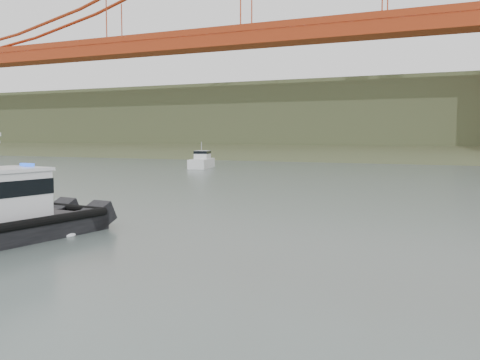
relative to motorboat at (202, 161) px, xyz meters
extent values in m
plane|color=#495652|center=(25.37, -49.44, -0.95)|extent=(400.00, 400.00, 0.00)
cube|color=#354025|center=(25.37, 42.56, -0.95)|extent=(500.00, 44.72, 16.25)
cube|color=#354025|center=(25.37, 70.56, 5.05)|extent=(500.00, 70.00, 18.00)
cube|color=#354025|center=(25.37, 95.56, 10.05)|extent=(500.00, 60.00, 16.00)
cube|color=#993012|center=(25.37, 25.56, 21.05)|extent=(260.00, 6.00, 2.20)
cube|color=black|center=(18.79, -50.21, -0.57)|extent=(2.25, 9.98, 1.08)
cube|color=silver|center=(17.63, -49.63, 1.01)|extent=(3.04, 3.52, 2.07)
cube|color=black|center=(17.63, -49.63, 1.38)|extent=(3.10, 3.58, 0.68)
cube|color=silver|center=(17.63, -49.63, 2.12)|extent=(3.24, 3.72, 0.14)
cube|color=silver|center=(0.04, -0.16, -0.37)|extent=(4.04, 7.26, 1.38)
cube|color=silver|center=(-0.11, 0.39, 0.78)|extent=(2.50, 3.15, 1.38)
cube|color=black|center=(-0.11, 0.39, 1.24)|extent=(2.57, 3.22, 0.40)
cylinder|color=#94979C|center=(0.04, -0.16, 2.04)|extent=(0.09, 0.09, 1.38)
camera|label=1|loc=(36.47, -65.94, 3.57)|focal=40.00mm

